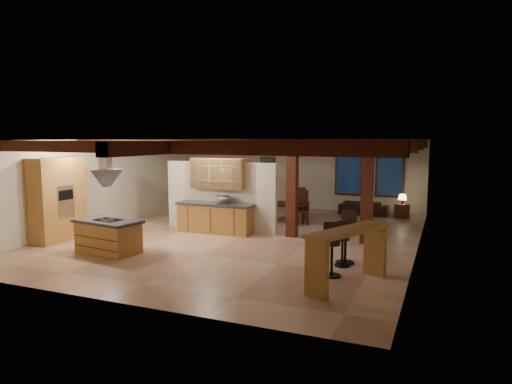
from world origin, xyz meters
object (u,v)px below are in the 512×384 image
kitchen_island (108,236)px  sofa (364,208)px  bar_counter (348,248)px  dining_table (282,212)px

kitchen_island → sofa: (5.12, 8.50, -0.17)m
kitchen_island → sofa: size_ratio=1.02×
bar_counter → kitchen_island: bearing=177.5°
sofa → bar_counter: bearing=98.6°
sofa → bar_counter: size_ratio=0.82×
sofa → dining_table: bearing=46.8°
sofa → bar_counter: bar_counter is taller
dining_table → kitchen_island: bearing=-118.3°
dining_table → bar_counter: (3.61, -6.25, 0.46)m
sofa → bar_counter: (1.15, -8.77, 0.52)m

